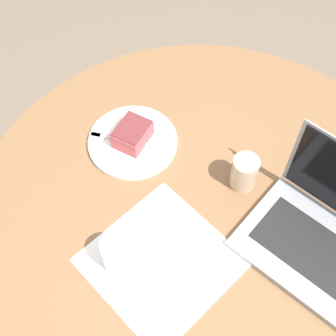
{
  "coord_description": "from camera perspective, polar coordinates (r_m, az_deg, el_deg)",
  "views": [
    {
      "loc": [
        -0.37,
        -0.37,
        1.74
      ],
      "look_at": [
        -0.02,
        0.14,
        0.78
      ],
      "focal_mm": 50.0,
      "sensor_mm": 36.0,
      "label": 1
    }
  ],
  "objects": [
    {
      "name": "cake_slice",
      "position": [
        1.21,
        -4.37,
        4.15
      ],
      "size": [
        0.12,
        0.11,
        0.06
      ],
      "rotation": [
        0.0,
        0.0,
        3.62
      ],
      "color": "#B74C51",
      "rests_on": "plate"
    },
    {
      "name": "water_glass",
      "position": [
        1.04,
        -6.09,
        -10.36
      ],
      "size": [
        0.07,
        0.07,
        0.09
      ],
      "color": "silver",
      "rests_on": "dining_table"
    },
    {
      "name": "fork",
      "position": [
        1.24,
        -6.5,
        3.59
      ],
      "size": [
        0.13,
        0.14,
        0.0
      ],
      "rotation": [
        0.0,
        0.0,
        8.59
      ],
      "color": "silver",
      "rests_on": "plate"
    },
    {
      "name": "plate",
      "position": [
        1.24,
        -4.32,
        3.22
      ],
      "size": [
        0.24,
        0.24,
        0.01
      ],
      "color": "white",
      "rests_on": "dining_table"
    },
    {
      "name": "dining_table",
      "position": [
        1.25,
        4.31,
        -8.25
      ],
      "size": [
        1.17,
        1.17,
        0.74
      ],
      "color": "brown",
      "rests_on": "ground_plane"
    },
    {
      "name": "coffee_glass",
      "position": [
        1.15,
        9.26,
        -0.55
      ],
      "size": [
        0.06,
        0.06,
        0.1
      ],
      "color": "#C6AD89",
      "rests_on": "dining_table"
    },
    {
      "name": "laptop",
      "position": [
        1.11,
        18.76,
        -7.96
      ],
      "size": [
        0.32,
        0.39,
        0.24
      ],
      "rotation": [
        0.0,
        0.0,
        8.11
      ],
      "color": "gray",
      "rests_on": "dining_table"
    },
    {
      "name": "paper_document",
      "position": [
        1.08,
        -0.84,
        -11.35
      ],
      "size": [
        0.34,
        0.34,
        0.0
      ],
      "rotation": [
        0.0,
        0.0,
        0.17
      ],
      "color": "white",
      "rests_on": "dining_table"
    },
    {
      "name": "ground_plane",
      "position": [
        1.82,
        3.05,
        -16.17
      ],
      "size": [
        12.0,
        12.0,
        0.0
      ],
      "primitive_type": "plane",
      "color": "#6B5B4C"
    }
  ]
}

